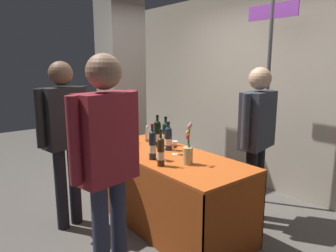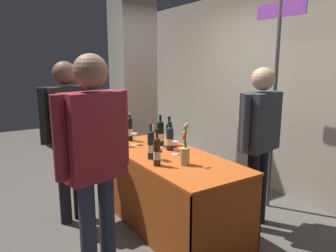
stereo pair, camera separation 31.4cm
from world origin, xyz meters
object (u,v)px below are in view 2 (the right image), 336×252
Objects in this scene: concrete_pillar at (132,59)px; booth_signpost at (275,84)px; wine_glass_near_vendor at (134,136)px; wine_glass_mid at (175,145)px; taster_foreground_right at (94,153)px; wine_glass_near_taster at (160,151)px; flower_vase at (185,153)px; featured_wine_bottle at (170,138)px; vendor_presenter at (260,133)px; tasting_table at (168,176)px; display_bottle_0 at (160,133)px.

booth_signpost is at bearing 19.21° from concrete_pillar.
wine_glass_near_vendor is at bearing -122.29° from booth_signpost.
taster_foreground_right reaches higher than wine_glass_mid.
concrete_pillar is at bearing 153.50° from wine_glass_near_vendor.
flower_vase is at bearing 28.28° from wine_glass_near_taster.
concrete_pillar is 1.89m from featured_wine_bottle.
wine_glass_near_vendor is 0.06× the size of booth_signpost.
featured_wine_bottle is 0.52m from flower_vase.
featured_wine_bottle reaches higher than wine_glass_mid.
concrete_pillar is 2.22m from booth_signpost.
wine_glass_mid is at bearing -46.38° from vendor_presenter.
concrete_pillar is at bearing 164.05° from tasting_table.
featured_wine_bottle is 0.18m from display_bottle_0.
taster_foreground_right reaches higher than wine_glass_near_taster.
wine_glass_near_taster is (0.45, -0.27, -0.05)m from display_bottle_0.
taster_foreground_right is (0.85, -1.07, 0.15)m from display_bottle_0.
display_bottle_0 is (-0.32, 0.10, 0.38)m from tasting_table.
booth_signpost reaches higher than tasting_table.
taster_foreground_right is at bearing -11.45° from vendor_presenter.
tasting_table is (1.78, -0.51, -1.21)m from concrete_pillar.
taster_foreground_right is (1.08, -0.86, 0.20)m from wine_glass_near_vendor.
tasting_table is at bearing -18.14° from display_bottle_0.
tasting_table is at bearing 17.70° from taster_foreground_right.
concrete_pillar is 1.98× the size of taster_foreground_right.
featured_wine_bottle is 0.47m from wine_glass_near_vendor.
tasting_table is at bearing -15.95° from concrete_pillar.
wine_glass_mid is 0.06× the size of booth_signpost.
wine_glass_near_vendor is at bearing -169.20° from tasting_table.
concrete_pillar reaches higher than display_bottle_0.
booth_signpost reaches higher than wine_glass_near_taster.
tasting_table is 1.22m from taster_foreground_right.
featured_wine_bottle reaches higher than tasting_table.
taster_foreground_right is at bearing -63.20° from wine_glass_near_taster.
booth_signpost is (-0.06, 1.28, 0.58)m from flower_vase.
vendor_presenter is at bearing 6.28° from concrete_pillar.
wine_glass_mid is 0.08× the size of taster_foreground_right.
wine_glass_mid is 0.35× the size of flower_vase.
wine_glass_near_taster is 0.08× the size of taster_foreground_right.
vendor_presenter is (0.40, 0.93, 0.13)m from wine_glass_near_taster.
flower_vase is (0.23, 0.12, 0.02)m from wine_glass_near_taster.
display_bottle_0 is 2.71× the size of wine_glass_near_vendor.
tasting_table is 13.77× the size of wine_glass_near_vendor.
featured_wine_bottle is at bearing -57.03° from vendor_presenter.
concrete_pillar is 24.85× the size of wine_glass_mid.
featured_wine_bottle is at bearing -111.19° from booth_signpost.
flower_vase is at bearing -7.41° from tasting_table.
concrete_pillar is 1.91× the size of tasting_table.
wine_glass_near_vendor is 0.68m from wine_glass_near_taster.
featured_wine_bottle is 0.93m from vendor_presenter.
wine_glass_near_taster is 1.54m from booth_signpost.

